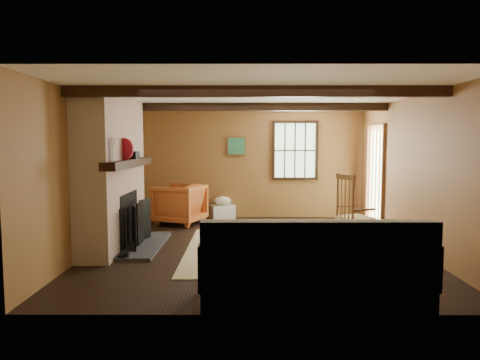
{
  "coord_description": "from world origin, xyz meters",
  "views": [
    {
      "loc": [
        -0.2,
        -6.78,
        1.67
      ],
      "look_at": [
        -0.22,
        0.4,
        1.04
      ],
      "focal_mm": 32.0,
      "sensor_mm": 36.0,
      "label": 1
    }
  ],
  "objects_px": {
    "fireplace": "(114,178)",
    "armchair": "(179,204)",
    "sofa": "(313,271)",
    "rocking_chair": "(353,216)",
    "laundry_basket": "(222,212)"
  },
  "relations": [
    {
      "from": "fireplace",
      "to": "armchair",
      "type": "bearing_deg",
      "value": 68.46
    },
    {
      "from": "rocking_chair",
      "to": "laundry_basket",
      "type": "xyz_separation_m",
      "value": [
        -2.22,
        2.52,
        -0.35
      ]
    },
    {
      "from": "rocking_chair",
      "to": "laundry_basket",
      "type": "height_order",
      "value": "rocking_chair"
    },
    {
      "from": "fireplace",
      "to": "rocking_chair",
      "type": "bearing_deg",
      "value": 0.48
    },
    {
      "from": "fireplace",
      "to": "rocking_chair",
      "type": "relative_size",
      "value": 2.03
    },
    {
      "from": "sofa",
      "to": "armchair",
      "type": "bearing_deg",
      "value": 114.69
    },
    {
      "from": "fireplace",
      "to": "rocking_chair",
      "type": "distance_m",
      "value": 3.88
    },
    {
      "from": "fireplace",
      "to": "sofa",
      "type": "bearing_deg",
      "value": -40.96
    },
    {
      "from": "rocking_chair",
      "to": "sofa",
      "type": "relative_size",
      "value": 0.51
    },
    {
      "from": "fireplace",
      "to": "laundry_basket",
      "type": "height_order",
      "value": "fireplace"
    },
    {
      "from": "rocking_chair",
      "to": "laundry_basket",
      "type": "bearing_deg",
      "value": 19.13
    },
    {
      "from": "rocking_chair",
      "to": "laundry_basket",
      "type": "relative_size",
      "value": 2.37
    },
    {
      "from": "rocking_chair",
      "to": "armchair",
      "type": "distance_m",
      "value": 3.61
    },
    {
      "from": "fireplace",
      "to": "laundry_basket",
      "type": "bearing_deg",
      "value": 57.69
    },
    {
      "from": "rocking_chair",
      "to": "armchair",
      "type": "relative_size",
      "value": 1.3
    }
  ]
}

